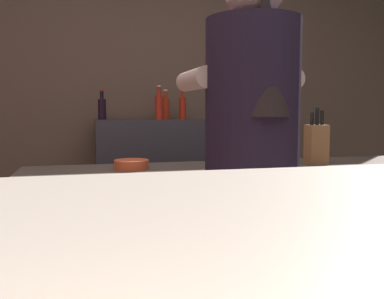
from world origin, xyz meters
name	(u,v)px	position (x,y,z in m)	size (l,w,h in m)	color
wall_back	(136,85)	(0.00, 2.20, 1.35)	(5.20, 0.10, 2.70)	brown
prep_counter	(245,257)	(0.35, 0.68, 0.44)	(2.10, 0.60, 0.88)	#4B3933
back_shelf	(149,192)	(0.06, 1.92, 0.54)	(0.77, 0.36, 1.08)	#3B3139
bartender	(252,158)	(0.20, 0.22, 0.98)	(0.43, 0.51, 1.70)	#2D3336
knife_block	(316,144)	(0.74, 0.71, 0.99)	(0.10, 0.08, 0.29)	#955E39
mixing_bowl	(131,165)	(-0.19, 0.75, 0.90)	(0.16, 0.16, 0.04)	#D04B29
chefs_knife	(275,167)	(0.48, 0.63, 0.88)	(0.24, 0.03, 0.01)	silver
pint_glass_far	(85,117)	(-0.38, -1.17, 1.16)	(0.08, 0.08, 0.13)	tan
bottle_soy	(166,108)	(0.19, 1.97, 1.17)	(0.06, 0.06, 0.22)	#B52D15
bottle_olive_oil	(102,108)	(-0.28, 1.94, 1.17)	(0.06, 0.06, 0.21)	black
bottle_hot_sauce	(183,107)	(0.32, 1.94, 1.17)	(0.05, 0.05, 0.23)	red
bottle_vinegar	(159,106)	(0.12, 1.85, 1.18)	(0.06, 0.06, 0.25)	red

